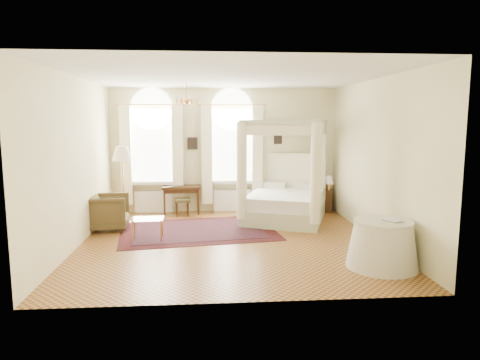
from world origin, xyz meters
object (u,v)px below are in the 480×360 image
object	(u,v)px
writing_desk	(182,190)
coffee_table	(147,220)
stool	(182,202)
floor_lamp	(122,158)
nightstand	(324,201)
armchair	(108,212)
side_table	(382,244)
canopy_bed	(285,198)

from	to	relation	value
writing_desk	coffee_table	world-z (taller)	writing_desk
stool	floor_lamp	world-z (taller)	floor_lamp
nightstand	coffee_table	xyz separation A→B (m)	(-4.41, -2.47, 0.11)
writing_desk	stool	world-z (taller)	writing_desk
armchair	stool	bearing A→B (deg)	-54.65
stool	nightstand	bearing A→B (deg)	3.83
side_table	coffee_table	bearing A→B (deg)	154.46
stool	armchair	xyz separation A→B (m)	(-1.58, -1.31, 0.03)
nightstand	coffee_table	bearing A→B (deg)	-150.68
floor_lamp	side_table	xyz separation A→B (m)	(4.92, -3.55, -1.18)
nightstand	side_table	xyz separation A→B (m)	(-0.25, -4.46, 0.10)
stool	side_table	xyz separation A→B (m)	(3.57, -4.20, 0.03)
nightstand	side_table	bearing A→B (deg)	-93.19
stool	coffee_table	size ratio (longest dim) A/B	0.65
canopy_bed	stool	xyz separation A→B (m)	(-2.57, 0.66, -0.19)
armchair	coffee_table	xyz separation A→B (m)	(0.99, -0.91, 0.00)
canopy_bed	stool	world-z (taller)	canopy_bed
floor_lamp	coffee_table	bearing A→B (deg)	-63.89
canopy_bed	coffee_table	world-z (taller)	canopy_bed
canopy_bed	floor_lamp	distance (m)	4.05
stool	floor_lamp	bearing A→B (deg)	-154.22
floor_lamp	side_table	distance (m)	6.18
armchair	coffee_table	world-z (taller)	armchair
coffee_table	floor_lamp	distance (m)	2.10
writing_desk	stool	distance (m)	0.37
floor_lamp	armchair	bearing A→B (deg)	-109.16
canopy_bed	side_table	bearing A→B (deg)	-74.23
canopy_bed	coffee_table	size ratio (longest dim) A/B	4.03
stool	floor_lamp	size ratio (longest dim) A/B	0.24
coffee_table	canopy_bed	bearing A→B (deg)	26.25
floor_lamp	writing_desk	bearing A→B (deg)	34.37
stool	writing_desk	bearing A→B (deg)	95.59
nightstand	side_table	world-z (taller)	side_table
writing_desk	coffee_table	bearing A→B (deg)	-102.82
writing_desk	side_table	size ratio (longest dim) A/B	0.85
canopy_bed	nightstand	bearing A→B (deg)	36.30
armchair	coffee_table	distance (m)	1.35
writing_desk	coffee_table	distance (m)	2.55
stool	side_table	world-z (taller)	side_table
nightstand	coffee_table	world-z (taller)	nightstand
stool	side_table	bearing A→B (deg)	-49.68
nightstand	stool	bearing A→B (deg)	-176.17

